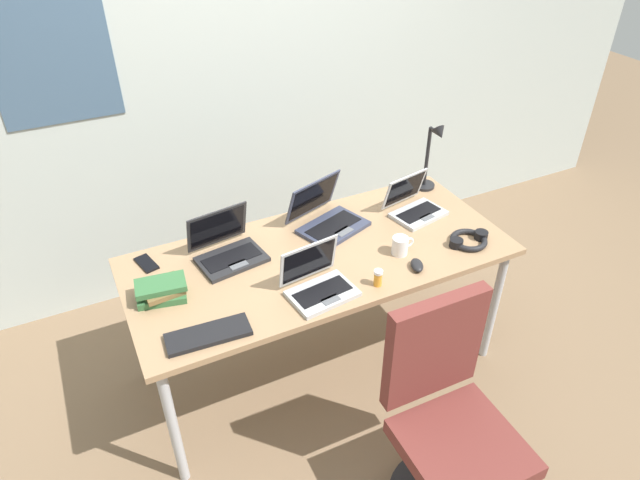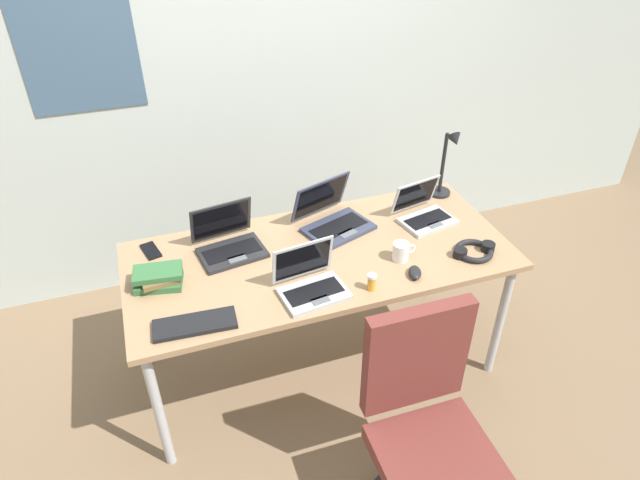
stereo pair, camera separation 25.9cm
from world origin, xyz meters
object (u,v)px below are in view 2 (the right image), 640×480
laptop_back_right (311,283)px  cell_phone (151,251)px  desk_lamp (447,164)px  laptop_near_mouse (229,243)px  headphones (474,251)px  book_stack (159,277)px  pill_bottle (372,282)px  office_chair (427,447)px  laptop_front_right (333,219)px  external_keyboard (195,324)px  coffee_mug (401,251)px  laptop_back_left (424,213)px  computer_mouse (415,272)px

laptop_back_right → cell_phone: bearing=140.4°
desk_lamp → laptop_near_mouse: 1.21m
headphones → book_stack: (-1.42, 0.25, 0.02)m
desk_lamp → pill_bottle: bearing=-138.8°
laptop_back_right → desk_lamp: bearing=29.0°
office_chair → laptop_near_mouse: bearing=116.5°
desk_lamp → laptop_front_right: size_ratio=1.00×
external_keyboard → book_stack: size_ratio=1.47×
desk_lamp → external_keyboard: (-1.43, -0.57, -0.19)m
laptop_front_right → pill_bottle: laptop_front_right is taller
cell_phone → book_stack: (0.01, -0.26, 0.03)m
coffee_mug → external_keyboard: bearing=-172.3°
laptop_back_left → pill_bottle: size_ratio=3.87×
laptop_front_right → desk_lamp: bearing=6.7°
office_chair → laptop_back_right: bearing=111.5°
laptop_back_left → office_chair: bearing=-114.8°
book_stack → coffee_mug: bearing=-9.6°
laptop_back_left → headphones: bearing=-75.3°
book_stack → coffee_mug: 1.09m
laptop_back_left → cell_phone: (-1.34, 0.17, -0.04)m
desk_lamp → computer_mouse: (-0.45, -0.57, -0.18)m
laptop_back_right → external_keyboard: size_ratio=0.92×
laptop_back_left → computer_mouse: laptop_back_left is taller
pill_bottle → coffee_mug: coffee_mug is taller
laptop_front_right → external_keyboard: laptop_front_right is taller
laptop_near_mouse → external_keyboard: 0.52m
cell_phone → laptop_back_right: bearing=-53.6°
laptop_back_right → coffee_mug: bearing=9.3°
laptop_front_right → headphones: 0.70m
cell_phone → book_stack: book_stack is taller
laptop_back_left → pill_bottle: bearing=-138.2°
desk_lamp → laptop_front_right: (-0.66, -0.08, -0.15)m
laptop_back_left → laptop_back_right: size_ratio=1.01×
laptop_near_mouse → pill_bottle: (0.52, -0.48, -0.00)m
cell_phone → computer_mouse: bearing=-41.4°
desk_lamp → office_chair: (-0.67, -1.17, -0.54)m
laptop_back_right → cell_phone: (-0.62, 0.52, -0.04)m
cell_phone → office_chair: office_chair is taller
desk_lamp → computer_mouse: 0.75m
external_keyboard → coffee_mug: size_ratio=2.92×
desk_lamp → headphones: bearing=-102.9°
laptop_front_right → pill_bottle: bearing=-91.1°
cell_phone → pill_bottle: 1.06m
laptop_front_right → coffee_mug: 0.41m
pill_bottle → laptop_front_right: bearing=88.9°
laptop_back_left → headphones: (0.09, -0.34, -0.03)m
laptop_back_right → laptop_front_right: bearing=59.0°
laptop_front_right → pill_bottle: 0.51m
desk_lamp → cell_phone: (-1.55, 0.00, -0.19)m
laptop_back_left → cell_phone: bearing=172.6°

